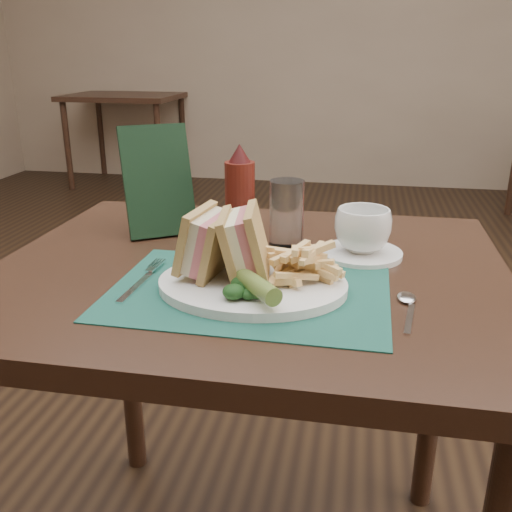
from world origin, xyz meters
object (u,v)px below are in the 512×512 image
at_px(saucer, 361,253).
at_px(drinking_glass, 287,214).
at_px(placemat, 249,291).
at_px(ketchup_bottle, 240,190).
at_px(table_main, 250,440).
at_px(table_bg_left, 128,140).
at_px(coffee_cup, 363,230).
at_px(check_presenter, 158,181).
at_px(plate, 253,285).
at_px(sandwich_half_b, 232,243).
at_px(sandwich_half_a, 195,241).

height_order(saucer, drinking_glass, drinking_glass).
xyz_separation_m(placemat, ketchup_bottle, (-0.08, 0.29, 0.09)).
height_order(saucer, ketchup_bottle, ketchup_bottle).
distance_m(table_main, drinking_glass, 0.46).
distance_m(table_main, saucer, 0.44).
distance_m(table_bg_left, coffee_cup, 4.13).
distance_m(placemat, check_presenter, 0.37).
xyz_separation_m(table_bg_left, drinking_glass, (1.84, -3.57, 0.44)).
relative_size(coffee_cup, drinking_glass, 0.79).
relative_size(plate, drinking_glass, 2.31).
xyz_separation_m(plate, sandwich_half_b, (-0.04, 0.01, 0.06)).
xyz_separation_m(table_bg_left, coffee_cup, (1.99, -3.60, 0.43)).
bearing_deg(table_bg_left, plate, -64.37).
bearing_deg(coffee_cup, sandwich_half_b, -137.95).
xyz_separation_m(table_main, table_bg_left, (-1.79, 3.68, 0.00)).
xyz_separation_m(sandwich_half_a, ketchup_bottle, (0.02, 0.26, 0.02)).
xyz_separation_m(table_bg_left, plate, (1.82, -3.79, 0.38)).
bearing_deg(table_bg_left, placemat, -64.47).
relative_size(placemat, sandwich_half_b, 3.78).
height_order(placemat, ketchup_bottle, ketchup_bottle).
bearing_deg(table_main, placemat, -78.74).
distance_m(plate, drinking_glass, 0.23).
distance_m(placemat, plate, 0.01).
bearing_deg(plate, check_presenter, 131.62).
distance_m(plate, saucer, 0.26).
relative_size(table_bg_left, sandwich_half_b, 7.80).
relative_size(plate, sandwich_half_b, 2.60).
xyz_separation_m(placemat, sandwich_half_a, (-0.09, 0.02, 0.07)).
xyz_separation_m(plate, coffee_cup, (0.17, 0.19, 0.04)).
relative_size(table_bg_left, ketchup_bottle, 4.84).
height_order(table_main, check_presenter, check_presenter).
bearing_deg(ketchup_bottle, placemat, -75.27).
height_order(sandwich_half_b, coffee_cup, sandwich_half_b).
bearing_deg(coffee_cup, ketchup_bottle, 160.64).
bearing_deg(table_main, sandwich_half_a, -127.16).
bearing_deg(ketchup_bottle, check_presenter, -172.80).
bearing_deg(placemat, saucer, 49.30).
relative_size(saucer, coffee_cup, 1.46).
bearing_deg(table_main, ketchup_bottle, 106.99).
height_order(sandwich_half_b, ketchup_bottle, ketchup_bottle).
height_order(sandwich_half_b, drinking_glass, sandwich_half_b).
bearing_deg(saucer, plate, -131.07).
relative_size(plate, ketchup_bottle, 1.61).
bearing_deg(drinking_glass, table_main, -114.59).
bearing_deg(table_bg_left, drinking_glass, -62.71).
bearing_deg(table_bg_left, coffee_cup, -61.10).
bearing_deg(ketchup_bottle, saucer, -19.36).
relative_size(sandwich_half_a, drinking_glass, 0.85).
height_order(placemat, drinking_glass, drinking_glass).
xyz_separation_m(sandwich_half_b, saucer, (0.20, 0.18, -0.07)).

